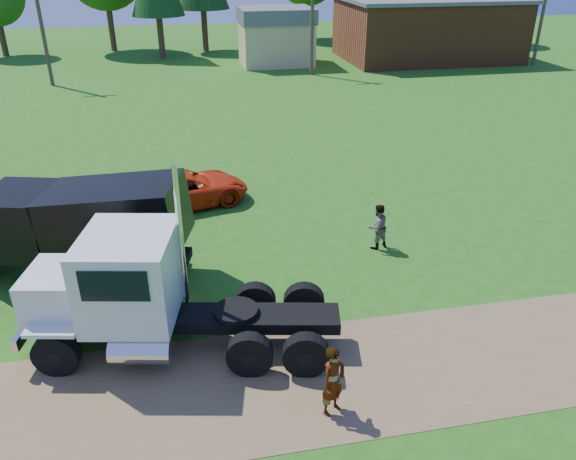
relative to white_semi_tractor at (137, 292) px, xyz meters
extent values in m
plane|color=#1E5913|center=(6.40, -2.16, -1.64)|extent=(140.00, 140.00, 0.00)
cube|color=brown|center=(6.40, -2.16, -1.63)|extent=(120.00, 4.20, 0.01)
cube|color=black|center=(1.20, -0.22, -0.81)|extent=(7.87, 2.56, 0.31)
cylinder|color=black|center=(-1.99, -0.70, -1.07)|extent=(1.20, 0.59, 1.15)
cylinder|color=black|center=(-1.99, -0.70, -1.07)|extent=(0.47, 0.46, 0.40)
cylinder|color=black|center=(-1.54, 1.49, -1.07)|extent=(1.20, 0.59, 1.15)
cylinder|color=black|center=(-1.54, 1.49, -1.07)|extent=(0.47, 0.46, 0.40)
cylinder|color=black|center=(2.61, -1.65, -1.07)|extent=(1.20, 0.59, 1.15)
cylinder|color=black|center=(2.61, -1.65, -1.07)|extent=(0.47, 0.46, 0.40)
cylinder|color=black|center=(3.06, 0.54, -1.07)|extent=(1.20, 0.59, 1.15)
cylinder|color=black|center=(3.06, 0.54, -1.07)|extent=(0.47, 0.46, 0.40)
cylinder|color=black|center=(3.94, -1.93, -1.07)|extent=(1.20, 0.59, 1.15)
cylinder|color=black|center=(3.94, -1.93, -1.07)|extent=(0.47, 0.46, 0.40)
cylinder|color=black|center=(4.39, 0.26, -1.07)|extent=(1.20, 0.59, 1.15)
cylinder|color=black|center=(4.39, 0.26, -1.07)|extent=(0.47, 0.46, 0.40)
cube|color=silver|center=(-1.72, 0.38, -0.02)|extent=(2.20, 2.12, 1.25)
cube|color=silver|center=(-2.64, 0.57, -0.07)|extent=(0.40, 1.55, 1.04)
cube|color=silver|center=(-2.69, 0.58, -0.81)|extent=(0.64, 2.38, 0.31)
cube|color=silver|center=(-0.08, 0.04, 0.50)|extent=(2.65, 2.90, 2.19)
cube|color=black|center=(-1.13, 0.26, 0.97)|extent=(0.47, 2.06, 0.89)
cube|color=black|center=(-0.34, -1.19, 0.97)|extent=(1.54, 0.36, 0.78)
cube|color=black|center=(0.18, 1.28, 0.97)|extent=(1.54, 0.36, 0.78)
cube|color=silver|center=(-1.99, -0.70, -0.39)|extent=(1.32, 0.71, 0.10)
cube|color=silver|center=(-1.54, 1.49, -0.39)|extent=(1.32, 0.71, 0.10)
cylinder|color=silver|center=(0.03, -1.21, -0.91)|extent=(1.56, 0.91, 0.63)
cylinder|color=silver|center=(1.21, 0.36, 0.76)|extent=(0.17, 0.17, 4.80)
cylinder|color=black|center=(2.43, -0.47, -0.56)|extent=(1.36, 1.36, 0.13)
cube|color=black|center=(-2.33, 4.05, -0.88)|extent=(7.63, 2.93, 0.29)
cylinder|color=black|center=(-1.12, 2.67, -1.11)|extent=(1.10, 0.60, 1.05)
cylinder|color=black|center=(-1.12, 2.67, -1.11)|extent=(0.45, 0.44, 0.37)
cylinder|color=black|center=(-0.59, 4.61, -1.11)|extent=(1.10, 0.60, 1.05)
cylinder|color=black|center=(-0.59, 4.61, -1.11)|extent=(0.45, 0.44, 0.37)
cylinder|color=black|center=(0.08, 2.35, -1.11)|extent=(1.10, 0.60, 1.05)
cylinder|color=black|center=(0.08, 2.35, -1.11)|extent=(0.45, 0.44, 0.37)
cylinder|color=black|center=(0.61, 4.28, -1.11)|extent=(1.10, 0.60, 1.05)
cylinder|color=black|center=(0.61, 4.28, -1.11)|extent=(0.45, 0.44, 0.37)
cube|color=black|center=(-3.53, 4.37, 0.27)|extent=(2.45, 2.72, 1.91)
cube|color=black|center=(-0.67, 3.59, 0.51)|extent=(4.65, 3.32, 2.32)
imported|color=red|center=(1.47, 8.85, -0.95)|extent=(5.43, 3.54, 1.39)
imported|color=#999999|center=(4.25, -3.27, -0.77)|extent=(0.76, 0.70, 1.75)
imported|color=#999999|center=(7.80, 3.89, -0.83)|extent=(0.94, 0.82, 1.61)
cube|color=brown|center=(24.40, 37.84, 0.86)|extent=(15.00, 10.00, 5.00)
cube|color=tan|center=(10.40, 37.84, 0.16)|extent=(6.00, 5.00, 3.60)
cube|color=#58585D|center=(10.40, 37.84, 2.46)|extent=(6.20, 5.40, 1.20)
cylinder|color=#443A27|center=(-7.60, 32.84, 2.86)|extent=(0.28, 0.28, 9.00)
cylinder|color=#443A27|center=(12.40, 32.84, 2.86)|extent=(0.28, 0.28, 9.00)
cylinder|color=#443A27|center=(32.40, 32.84, 2.86)|extent=(0.28, 0.28, 9.00)
cylinder|color=#362616|center=(-14.09, 47.00, -0.20)|extent=(0.56, 0.56, 2.88)
cylinder|color=#362616|center=(-4.19, 47.96, 0.38)|extent=(0.56, 0.56, 4.04)
cylinder|color=#362616|center=(4.78, 45.90, 0.36)|extent=(0.56, 0.56, 4.00)
cylinder|color=#362616|center=(16.37, 51.95, 0.23)|extent=(0.56, 0.56, 3.74)
cylinder|color=#362616|center=(22.08, 48.55, 0.17)|extent=(0.56, 0.56, 3.63)
cylinder|color=#362616|center=(33.28, 46.11, 0.09)|extent=(0.56, 0.56, 3.45)
cylinder|color=#362616|center=(0.56, 42.96, 0.24)|extent=(0.56, 0.56, 3.77)
camera|label=1|loc=(1.41, -12.36, 7.79)|focal=35.00mm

